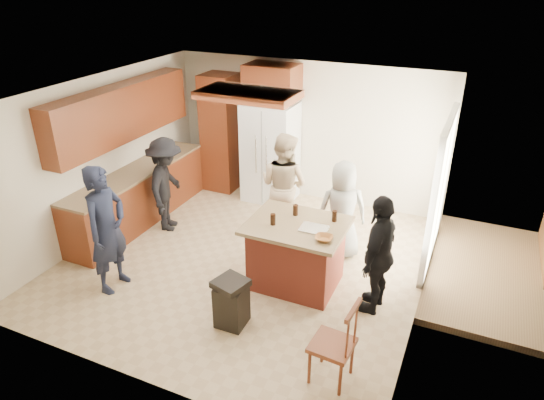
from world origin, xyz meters
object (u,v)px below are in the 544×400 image
at_px(person_behind_left, 284,185).
at_px(kitchen_island, 296,254).
at_px(person_behind_right, 342,210).
at_px(person_front_left, 107,229).
at_px(refrigerator, 270,152).
at_px(person_counter, 166,185).
at_px(spindle_chair, 334,345).
at_px(trash_bin, 231,302).
at_px(person_side_right, 379,254).

xyz_separation_m(person_behind_left, kitchen_island, (0.70, -1.23, -0.37)).
xyz_separation_m(person_behind_left, person_behind_right, (1.03, -0.27, -0.10)).
bearing_deg(person_behind_right, person_behind_left, -40.97).
bearing_deg(person_front_left, refrigerator, -13.22).
height_order(person_counter, spindle_chair, person_counter).
relative_size(refrigerator, spindle_chair, 1.81).
bearing_deg(person_front_left, person_counter, 8.77).
height_order(trash_bin, spindle_chair, spindle_chair).
height_order(person_behind_left, person_side_right, person_behind_left).
bearing_deg(person_counter, kitchen_island, -122.26).
distance_m(person_behind_left, spindle_chair, 3.17).
distance_m(refrigerator, kitchen_island, 2.77).
distance_m(person_front_left, trash_bin, 1.91).
bearing_deg(trash_bin, refrigerator, 106.68).
bearing_deg(person_counter, spindle_chair, -139.01).
xyz_separation_m(person_behind_left, person_side_right, (1.80, -1.30, -0.06)).
bearing_deg(refrigerator, person_front_left, -103.21).
relative_size(person_side_right, trash_bin, 2.50).
bearing_deg(person_behind_left, person_side_right, 155.23).
relative_size(trash_bin, spindle_chair, 0.63).
height_order(person_side_right, kitchen_island, person_side_right).
bearing_deg(person_behind_right, person_front_left, 11.86).
distance_m(kitchen_island, spindle_chair, 1.74).
bearing_deg(person_side_right, spindle_chair, 2.12).
height_order(person_front_left, person_side_right, person_front_left).
distance_m(kitchen_island, trash_bin, 1.17).
bearing_deg(kitchen_island, person_behind_left, 119.71).
height_order(refrigerator, trash_bin, refrigerator).
bearing_deg(person_side_right, kitchen_island, -86.73).
relative_size(person_front_left, trash_bin, 2.79).
distance_m(person_behind_right, kitchen_island, 1.04).
distance_m(person_behind_left, person_behind_right, 1.07).
bearing_deg(person_behind_right, spindle_chair, 78.97).
xyz_separation_m(person_behind_right, refrigerator, (-1.76, 1.39, 0.15)).
bearing_deg(person_behind_left, person_counter, 30.04).
bearing_deg(person_side_right, person_front_left, -66.54).
bearing_deg(person_side_right, trash_bin, -48.73).
height_order(person_behind_right, person_counter, person_counter).
height_order(kitchen_island, spindle_chair, spindle_chair).
height_order(person_behind_right, spindle_chair, person_behind_right).
bearing_deg(spindle_chair, person_front_left, 173.12).
relative_size(person_counter, trash_bin, 2.47).
distance_m(person_counter, trash_bin, 2.73).
height_order(person_counter, kitchen_island, person_counter).
distance_m(person_counter, refrigerator, 2.02).
relative_size(person_front_left, person_behind_right, 1.18).
bearing_deg(person_behind_left, trash_bin, 108.38).
relative_size(person_counter, refrigerator, 0.87).
xyz_separation_m(person_side_right, kitchen_island, (-1.10, 0.07, -0.31)).
xyz_separation_m(person_front_left, person_side_right, (3.32, 0.98, -0.09)).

